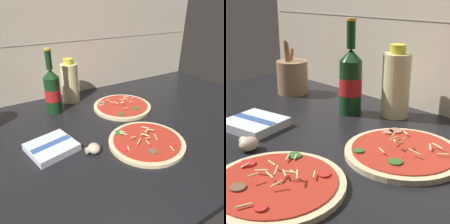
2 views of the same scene
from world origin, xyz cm
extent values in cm
cube|color=black|center=(0.00, 0.00, 1.25)|extent=(160.00, 90.00, 2.50)
cube|color=beige|center=(0.00, 45.50, 30.00)|extent=(160.00, 1.00, 60.00)
cube|color=gray|center=(0.00, 44.95, 30.00)|extent=(156.80, 0.16, 0.30)
cylinder|color=beige|center=(1.88, -14.30, 3.12)|extent=(27.12, 27.12, 1.25)
cylinder|color=#B22D1E|center=(1.88, -14.30, 3.90)|extent=(23.86, 23.86, 0.30)
cylinder|color=red|center=(6.74, -6.27, 4.25)|extent=(2.39, 2.39, 0.40)
cylinder|color=red|center=(7.56, -21.33, 4.25)|extent=(2.21, 2.21, 0.40)
cylinder|color=brown|center=(-0.97, -20.84, 4.25)|extent=(3.02, 3.02, 0.40)
cylinder|color=red|center=(-7.94, -14.74, 4.25)|extent=(3.39, 3.39, 0.40)
cylinder|color=#336628|center=(-3.95, -5.55, 4.25)|extent=(3.17, 3.17, 0.40)
cylinder|color=beige|center=(-0.52, -17.74, 5.75)|extent=(0.76, 2.08, 0.38)
cylinder|color=beige|center=(3.71, -12.09, 5.82)|extent=(2.19, 1.74, 0.55)
cylinder|color=beige|center=(3.79, -11.38, 5.45)|extent=(2.17, 0.80, 0.90)
cylinder|color=beige|center=(1.41, -13.88, 5.99)|extent=(2.09, 2.34, 0.83)
cylinder|color=beige|center=(4.50, -16.04, 5.25)|extent=(1.05, 2.44, 1.10)
cylinder|color=beige|center=(-2.08, -14.95, 5.05)|extent=(2.67, 1.85, 0.83)
cylinder|color=beige|center=(-2.52, -12.24, 5.51)|extent=(2.13, 0.58, 0.72)
cylinder|color=beige|center=(5.25, -11.76, 5.89)|extent=(2.45, 2.02, 0.73)
cylinder|color=beige|center=(2.05, -12.41, 5.10)|extent=(2.32, 1.23, 0.48)
cylinder|color=beige|center=(6.00, -8.23, 4.73)|extent=(2.01, 2.19, 0.38)
cylinder|color=beige|center=(-2.92, -5.94, 4.47)|extent=(1.63, 1.97, 0.45)
cylinder|color=beige|center=(-7.01, -15.80, 4.54)|extent=(0.88, 1.99, 0.90)
cylinder|color=beige|center=(1.37, -15.34, 5.61)|extent=(2.25, 0.44, 0.81)
cylinder|color=beige|center=(-3.55, -7.60, 4.69)|extent=(2.00, 2.30, 0.54)
cylinder|color=beige|center=(5.30, -23.12, 4.52)|extent=(1.23, 2.80, 0.39)
cylinder|color=beige|center=(10.67, 14.60, 3.16)|extent=(27.05, 27.05, 1.32)
cylinder|color=#B22D1E|center=(10.67, 14.60, 3.97)|extent=(23.81, 23.81, 0.30)
cylinder|color=#336628|center=(4.43, 6.29, 4.32)|extent=(2.32, 2.32, 0.40)
cylinder|color=#336628|center=(13.42, 7.90, 4.32)|extent=(3.01, 3.01, 0.40)
cylinder|color=#B7755B|center=(2.26, 19.77, 4.32)|extent=(2.92, 2.92, 0.40)
cylinder|color=#B7755B|center=(3.13, 21.79, 4.32)|extent=(3.38, 3.38, 0.40)
cylinder|color=beige|center=(10.70, 14.61, 6.79)|extent=(1.41, 2.52, 1.04)
cylinder|color=beige|center=(10.03, 13.53, 5.95)|extent=(1.17, 1.94, 0.60)
cylinder|color=beige|center=(6.52, 21.36, 4.91)|extent=(1.85, 1.03, 0.53)
cylinder|color=beige|center=(16.35, 19.79, 5.09)|extent=(2.86, 0.77, 0.63)
cylinder|color=beige|center=(9.47, 12.92, 6.32)|extent=(1.72, 1.38, 0.74)
cylinder|color=beige|center=(8.90, 8.89, 5.13)|extent=(1.85, 0.51, 0.89)
cylinder|color=beige|center=(14.84, 12.69, 5.53)|extent=(2.80, 0.96, 1.02)
cylinder|color=beige|center=(18.94, 17.73, 4.66)|extent=(2.17, 1.42, 0.55)
cylinder|color=beige|center=(6.07, 16.80, 5.62)|extent=(0.89, 1.88, 0.68)
cylinder|color=beige|center=(7.52, 15.14, 5.68)|extent=(0.51, 3.15, 0.70)
cylinder|color=beige|center=(15.30, 18.51, 4.83)|extent=(1.71, 2.10, 0.98)
cylinder|color=#143819|center=(-18.05, 27.01, 10.71)|extent=(6.83, 6.83, 16.41)
cone|color=#143819|center=(-18.05, 27.01, 20.69)|extent=(6.83, 6.83, 3.54)
cylinder|color=#143819|center=(-18.05, 27.01, 26.39)|extent=(2.59, 2.59, 7.87)
cylinder|color=gold|center=(-18.05, 27.01, 30.73)|extent=(2.98, 2.98, 0.80)
cylinder|color=red|center=(-18.05, 27.01, 11.04)|extent=(6.90, 6.90, 5.25)
cylinder|color=beige|center=(-6.93, 34.76, 11.98)|extent=(8.37, 8.37, 18.97)
cylinder|color=yellow|center=(-6.93, 34.76, 22.76)|extent=(4.60, 4.60, 2.59)
cylinder|color=beige|center=(-18.36, -9.36, 4.17)|extent=(2.15, 2.15, 2.15)
ellipsoid|color=#C6B293|center=(-16.45, -9.36, 4.17)|extent=(4.06, 4.78, 3.35)
cube|color=silver|center=(-28.19, -0.65, 3.70)|extent=(17.27, 16.45, 2.40)
cube|color=#335693|center=(-28.19, -0.65, 4.98)|extent=(14.23, 5.31, 0.16)
camera|label=1|loc=(-42.12, -63.19, 47.73)|focal=35.00mm
camera|label=2|loc=(51.20, -45.92, 38.43)|focal=55.00mm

